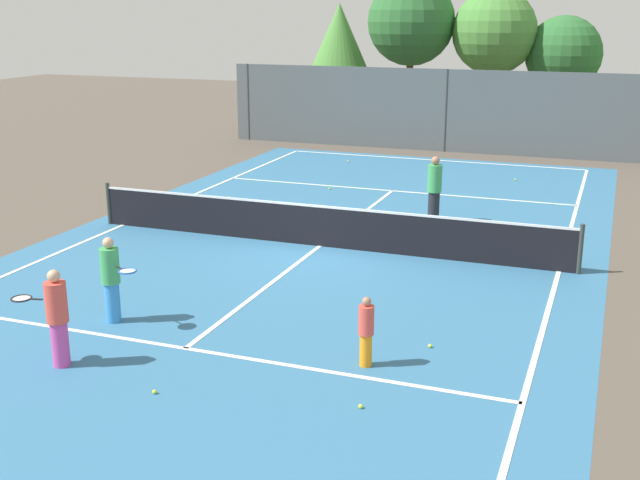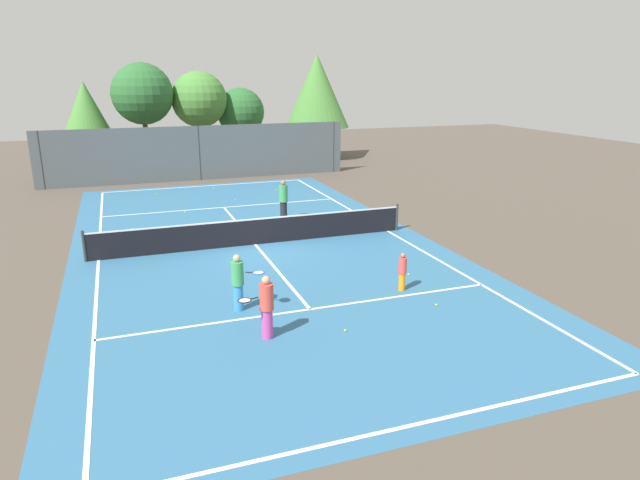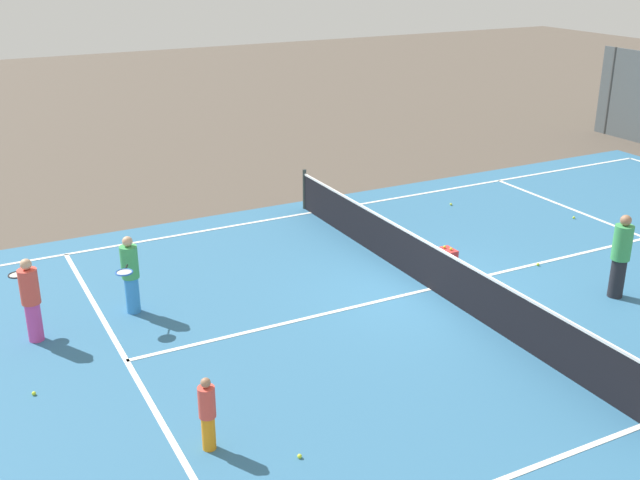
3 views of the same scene
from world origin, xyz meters
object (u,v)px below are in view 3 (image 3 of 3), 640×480
tennis_ball_5 (34,393)px  player_2 (31,299)px  player_3 (130,274)px  tennis_ball_4 (511,323)px  tennis_ball_3 (574,218)px  tennis_ball_7 (300,456)px  player_0 (621,256)px  tennis_ball_0 (400,265)px  player_1 (207,413)px  tennis_ball_8 (538,264)px  ball_crate (446,257)px  tennis_ball_2 (451,204)px

tennis_ball_5 → player_2: bearing=170.1°
player_3 → tennis_ball_4: bearing=58.1°
tennis_ball_3 → tennis_ball_7: same height
player_0 → tennis_ball_0: (-3.33, -3.07, -0.87)m
tennis_ball_0 → tennis_ball_4: bearing=5.7°
player_1 → tennis_ball_8: bearing=108.3°
tennis_ball_7 → player_0: bearing=102.4°
player_0 → player_1: size_ratio=1.52×
player_1 → player_3: player_3 is taller
ball_crate → tennis_ball_4: ball_crate is taller
tennis_ball_0 → tennis_ball_5: 8.24m
tennis_ball_0 → tennis_ball_3: same height
player_1 → tennis_ball_3: (-4.89, 11.86, -0.56)m
tennis_ball_2 → tennis_ball_8: 4.43m
tennis_ball_2 → tennis_ball_3: size_ratio=1.00×
player_0 → player_3: (-3.85, -8.93, -0.08)m
tennis_ball_2 → player_2: bearing=-76.4°
tennis_ball_4 → tennis_ball_5: (-1.65, -8.40, 0.00)m
tennis_ball_7 → player_2: bearing=-152.9°
player_3 → tennis_ball_7: size_ratio=23.99×
tennis_ball_5 → tennis_ball_8: (-0.30, 10.85, 0.00)m
player_2 → tennis_ball_3: bearing=91.5°
tennis_ball_4 → ball_crate: bearing=167.3°
player_0 → tennis_ball_2: bearing=175.0°
tennis_ball_2 → ball_crate: bearing=-38.1°
ball_crate → tennis_ball_5: size_ratio=6.45×
tennis_ball_0 → tennis_ball_5: (1.69, -8.07, 0.00)m
player_3 → tennis_ball_7: bearing=8.7°
tennis_ball_2 → tennis_ball_8: bearing=-10.8°
player_0 → tennis_ball_0: size_ratio=26.72×
tennis_ball_8 → tennis_ball_5: bearing=-88.4°
tennis_ball_0 → tennis_ball_3: 5.84m
player_2 → tennis_ball_5: 2.10m
tennis_ball_4 → player_1: bearing=-81.3°
tennis_ball_8 → player_0: bearing=8.2°
player_0 → tennis_ball_5: (-1.64, -11.13, -0.87)m
tennis_ball_2 → tennis_ball_7: (8.08, -8.62, 0.00)m
tennis_ball_0 → tennis_ball_5: bearing=-78.2°
tennis_ball_5 → tennis_ball_7: 4.59m
tennis_ball_5 → tennis_ball_8: bearing=91.6°
player_0 → tennis_ball_3: (-3.91, 2.74, -0.87)m
player_2 → tennis_ball_4: bearing=66.1°
player_2 → player_3: player_2 is taller
tennis_ball_2 → tennis_ball_4: (6.31, -3.29, 0.00)m
tennis_ball_7 → tennis_ball_8: (-3.73, 7.79, 0.00)m
tennis_ball_8 → tennis_ball_3: bearing=123.0°
tennis_ball_4 → tennis_ball_8: 3.14m
player_0 → player_1: (0.98, -9.11, -0.31)m
player_2 → tennis_ball_4: 8.85m
player_0 → tennis_ball_4: player_0 is taller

